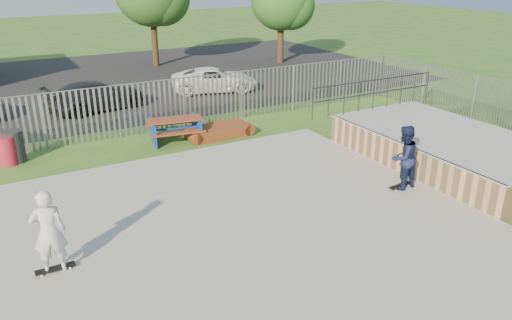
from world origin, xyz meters
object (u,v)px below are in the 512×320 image
funbox (219,131)px  trash_bin_grey (14,146)px  car_dark (96,96)px  trash_bin_red (8,151)px  tree_right (281,0)px  picnic_table (175,129)px  car_white (215,80)px  skater_white (49,232)px  skater_navy (403,157)px

funbox → trash_bin_grey: size_ratio=2.01×
car_dark → trash_bin_red: bearing=130.4°
funbox → trash_bin_red: trash_bin_red is taller
trash_bin_grey → tree_right: 20.44m
funbox → trash_bin_grey: (-6.99, 0.96, 0.32)m
picnic_table → tree_right: bearing=54.2°
car_dark → tree_right: size_ratio=0.75×
trash_bin_red → car_dark: car_dark is taller
trash_bin_red → car_white: car_white is taller
trash_bin_red → skater_white: (0.30, -7.42, 0.61)m
picnic_table → trash_bin_red: bearing=-174.2°
trash_bin_grey → skater_white: size_ratio=0.58×
tree_right → skater_navy: tree_right is taller
trash_bin_grey → car_white: bearing=29.6°
picnic_table → funbox: 1.65m
car_dark → skater_white: bearing=151.8°
car_dark → skater_white: 13.14m
car_white → tree_right: bearing=-38.1°
trash_bin_grey → tree_right: size_ratio=0.18×
car_white → skater_white: size_ratio=2.34×
trash_bin_grey → skater_white: (0.08, -7.57, 0.55)m
picnic_table → trash_bin_red: trash_bin_red is taller
picnic_table → tree_right: (11.62, 11.32, 3.54)m
skater_white → car_dark: bearing=-96.7°
funbox → skater_navy: bearing=-71.0°
funbox → car_dark: 6.78m
funbox → skater_white: skater_white is taller
skater_navy → trash_bin_grey: bearing=-46.3°
picnic_table → car_white: (4.48, 6.17, 0.20)m
skater_navy → skater_white: (-9.34, 0.45, 0.00)m
car_white → skater_white: (-9.80, -13.19, 0.46)m
car_dark → car_white: car_dark is taller
tree_right → skater_navy: (-7.61, -18.79, -2.88)m
picnic_table → car_dark: size_ratio=0.51×
funbox → skater_white: size_ratio=1.16×
car_dark → car_white: (6.06, 0.59, -0.04)m
picnic_table → car_dark: 5.80m
funbox → skater_white: bearing=-136.2°
picnic_table → skater_navy: bearing=-51.8°
skater_white → skater_navy: bearing=-172.9°
car_white → skater_navy: size_ratio=2.34×
picnic_table → tree_right: tree_right is taller
skater_navy → car_white: bearing=-97.8°
car_dark → car_white: 6.09m
trash_bin_red → car_dark: (4.03, 5.17, 0.18)m
trash_bin_red → skater_navy: bearing=-39.3°
skater_white → picnic_table: bearing=-117.3°
car_white → trash_bin_grey: bearing=135.7°
picnic_table → skater_navy: 8.51m
trash_bin_red → tree_right: 20.70m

